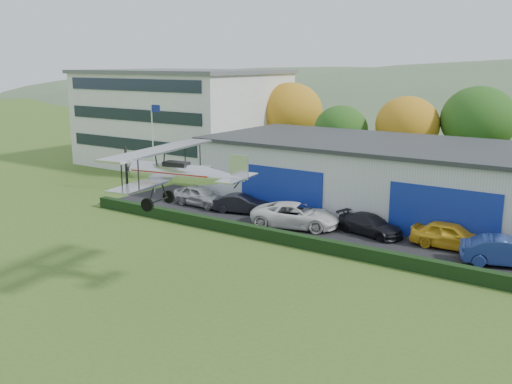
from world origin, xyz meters
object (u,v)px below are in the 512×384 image
Objects in this scene: office_block at (183,117)px; car_0 at (201,196)px; car_2 at (296,215)px; biplane at (178,171)px; car_4 at (451,235)px; hangar at (469,186)px; car_3 at (370,225)px; flagpole at (154,139)px; car_5 at (506,252)px; car_1 at (241,204)px.

car_0 is at bearing -44.98° from office_block.
car_2 is 13.77m from biplane.
biplane reaches higher than car_4.
car_3 is at bearing -122.15° from hangar.
car_0 is 14.28m from car_3.
office_block is 4.43× the size of car_3.
flagpole reaches higher than hangar.
biplane is (24.45, -28.02, 0.86)m from office_block.
biplane is at bearing -42.59° from flagpole.
car_4 is at bearing -85.45° from car_0.
car_2 is at bearing 70.69° from car_5.
car_2 is at bearing -8.37° from flagpole.
car_2 is at bearing 84.51° from biplane.
car_2 is 1.26× the size of car_4.
car_1 is (-14.69, -7.27, -1.91)m from hangar.
hangar is at bearing -17.24° from car_3.
car_1 is 0.70× the size of car_2.
hangar is 9.58× the size of car_1.
car_0 is 1.01× the size of car_3.
biplane is (-12.82, -12.75, 5.21)m from car_5.
car_1 is 15.53m from car_4.
car_4 is (5.24, 0.11, 0.14)m from car_3.
car_3 is 5.24m from car_4.
car_5 is at bearing -62.57° from hangar.
car_5 is (18.96, -0.97, 0.11)m from car_1.
hangar reaches higher than car_1.
car_4 is (15.52, 0.38, 0.12)m from car_1.
office_block is at bearing 121.92° from biplane.
car_1 is 0.86× the size of car_5.
car_0 is 0.59× the size of biplane.
flagpole is at bearing 66.89° from car_1.
car_1 is 15.95m from biplane.
flagpole reaches higher than biplane.
flagpole is 1.32× the size of car_2.
biplane is (16.34, -15.02, 1.29)m from flagpole.
office_block is 23.66m from car_1.
car_3 is 8.77m from car_5.
car_0 is at bearing -158.69° from hangar.
office_block is 15.33m from flagpole.
hangar is 8.61× the size of car_0.
car_0 is (6.20, -1.31, -3.93)m from flagpole.
office_block is 40.51m from car_5.
hangar is 25.68m from flagpole.
car_1 is at bearing 63.36° from car_2.
car_0 is 0.99× the size of car_4.
hangar is at bearing 8.03° from car_5.
car_0 is 4.00m from car_1.
car_2 is 5.13m from car_3.
car_1 is 0.91× the size of car_3.
car_5 reaches higher than car_3.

